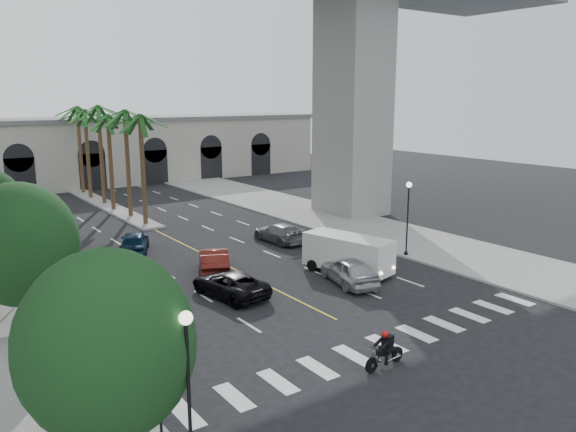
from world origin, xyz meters
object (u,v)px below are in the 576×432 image
(pedestrian_a, at_px, (90,337))
(car_a, at_px, (349,271))
(motorcycle_rider, at_px, (386,350))
(car_c, at_px, (230,284))
(traffic_signal_far, at_px, (117,329))
(car_d, at_px, (279,233))
(car_b, at_px, (214,261))
(car_e, at_px, (134,242))
(lamp_post_left_far, at_px, (32,235))
(lamp_post_right, at_px, (408,212))
(cargo_van, at_px, (348,253))
(lamp_post_left_near, at_px, (188,382))
(traffic_signal_near, at_px, (158,370))

(pedestrian_a, bearing_deg, car_a, 8.98)
(motorcycle_rider, height_order, car_c, motorcycle_rider)
(traffic_signal_far, xyz_separation_m, car_d, (17.69, 15.06, -1.78))
(car_b, bearing_deg, motorcycle_rider, 114.31)
(car_d, relative_size, car_e, 1.06)
(lamp_post_left_far, xyz_separation_m, car_c, (8.68, -7.83, -2.51))
(car_e, xyz_separation_m, pedestrian_a, (-7.55, -15.34, 0.24))
(car_b, xyz_separation_m, pedestrian_a, (-10.00, -7.74, 0.22))
(lamp_post_right, relative_size, car_a, 1.10)
(motorcycle_rider, relative_size, car_e, 0.47)
(motorcycle_rider, bearing_deg, car_a, 52.85)
(car_d, bearing_deg, motorcycle_rider, 65.72)
(cargo_van, distance_m, pedestrian_a, 17.22)
(motorcycle_rider, xyz_separation_m, car_a, (5.77, 8.90, 0.10))
(car_b, height_order, cargo_van, cargo_van)
(lamp_post_left_near, height_order, car_d, lamp_post_left_near)
(traffic_signal_near, relative_size, car_c, 0.71)
(car_c, xyz_separation_m, pedestrian_a, (-8.78, -3.51, 0.34))
(lamp_post_left_far, distance_m, car_d, 17.97)
(lamp_post_left_near, relative_size, cargo_van, 0.88)
(traffic_signal_far, distance_m, cargo_van, 17.85)
(lamp_post_right, relative_size, car_e, 1.13)
(lamp_post_right, bearing_deg, pedestrian_a, -171.71)
(lamp_post_left_near, bearing_deg, motorcycle_rider, 11.33)
(traffic_signal_far, relative_size, car_c, 0.71)
(lamp_post_left_near, bearing_deg, cargo_van, 36.36)
(car_b, xyz_separation_m, car_e, (-2.45, 7.60, -0.02))
(lamp_post_right, distance_m, pedestrian_a, 23.24)
(car_c, bearing_deg, lamp_post_left_far, -50.62)
(lamp_post_left_near, relative_size, motorcycle_rider, 2.39)
(lamp_post_left_far, xyz_separation_m, pedestrian_a, (-0.10, -11.34, -2.17))
(lamp_post_left_far, relative_size, pedestrian_a, 2.98)
(traffic_signal_far, bearing_deg, traffic_signal_near, -90.00)
(lamp_post_left_far, height_order, pedestrian_a, lamp_post_left_far)
(car_b, bearing_deg, lamp_post_left_far, 4.65)
(motorcycle_rider, distance_m, car_e, 23.16)
(motorcycle_rider, height_order, car_d, motorcycle_rider)
(car_d, bearing_deg, car_e, -20.56)
(lamp_post_left_far, relative_size, cargo_van, 0.88)
(car_e, relative_size, cargo_van, 0.78)
(car_d, distance_m, cargo_van, 9.18)
(lamp_post_left_far, relative_size, car_b, 1.07)
(motorcycle_rider, bearing_deg, car_b, 85.49)
(lamp_post_right, bearing_deg, lamp_post_left_near, -150.31)
(motorcycle_rider, height_order, car_e, car_e)
(car_a, height_order, car_d, car_a)
(lamp_post_left_near, height_order, pedestrian_a, lamp_post_left_near)
(car_e, bearing_deg, car_b, 132.50)
(lamp_post_left_near, bearing_deg, car_e, 73.40)
(car_b, bearing_deg, traffic_signal_far, 72.67)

